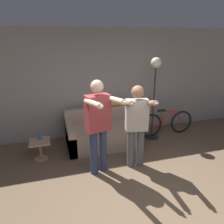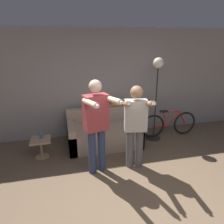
# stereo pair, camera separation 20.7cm
# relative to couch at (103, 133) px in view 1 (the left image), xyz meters

# --- Properties ---
(ground_plane) EXTENTS (16.00, 16.00, 0.00)m
(ground_plane) POSITION_rel_couch_xyz_m (0.21, -2.34, -0.27)
(ground_plane) COLOR brown
(wall_back) EXTENTS (10.00, 0.05, 2.60)m
(wall_back) POSITION_rel_couch_xyz_m (0.21, 0.64, 1.03)
(wall_back) COLOR gray
(wall_back) RESTS_ON ground_plane
(couch) EXTENTS (1.63, 0.95, 0.78)m
(couch) POSITION_rel_couch_xyz_m (0.00, 0.00, 0.00)
(couch) COLOR tan
(couch) RESTS_ON ground_plane
(person_left) EXTENTS (0.59, 0.75, 1.73)m
(person_left) POSITION_rel_couch_xyz_m (-0.34, -1.08, 0.74)
(person_left) COLOR #2D3856
(person_left) RESTS_ON ground_plane
(person_right) EXTENTS (0.56, 0.72, 1.59)m
(person_right) POSITION_rel_couch_xyz_m (0.38, -1.08, 0.66)
(person_right) COLOR #56565B
(person_right) RESTS_ON ground_plane
(cat) EXTENTS (0.47, 0.11, 0.17)m
(cat) POSITION_rel_couch_xyz_m (0.46, 0.37, 0.60)
(cat) COLOR tan
(cat) RESTS_ON couch
(floor_lamp) EXTENTS (0.35, 0.35, 1.96)m
(floor_lamp) POSITION_rel_couch_xyz_m (1.25, -0.01, 1.23)
(floor_lamp) COLOR black
(floor_lamp) RESTS_ON ground_plane
(side_table) EXTENTS (0.40, 0.40, 0.41)m
(side_table) POSITION_rel_couch_xyz_m (-1.38, -0.29, 0.03)
(side_table) COLOR #A38460
(side_table) RESTS_ON ground_plane
(cup) EXTENTS (0.07, 0.07, 0.11)m
(cup) POSITION_rel_couch_xyz_m (-1.36, -0.23, 0.20)
(cup) COLOR #3D6693
(cup) RESTS_ON side_table
(bicycle) EXTENTS (1.47, 0.07, 0.69)m
(bicycle) POSITION_rel_couch_xyz_m (1.68, 0.04, 0.05)
(bicycle) COLOR black
(bicycle) RESTS_ON ground_plane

